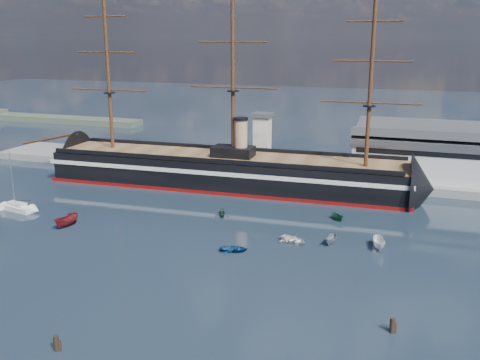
% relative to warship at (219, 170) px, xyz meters
% --- Properties ---
extents(ground, '(600.00, 600.00, 0.00)m').
position_rel_warship_xyz_m(ground, '(4.31, -20.00, -4.04)').
color(ground, '#172532').
rests_on(ground, ground).
extents(quay, '(180.00, 18.00, 2.00)m').
position_rel_warship_xyz_m(quay, '(14.31, 16.00, -4.04)').
color(quay, slate).
rests_on(quay, ground).
extents(quay_tower, '(5.00, 5.00, 15.00)m').
position_rel_warship_xyz_m(quay_tower, '(7.31, 13.00, 5.72)').
color(quay_tower, silver).
rests_on(quay_tower, ground).
extents(shoreline, '(120.00, 10.00, 4.00)m').
position_rel_warship_xyz_m(shoreline, '(-134.92, 75.00, -2.59)').
color(shoreline, '#3F4C38').
rests_on(shoreline, ground).
extents(warship, '(113.16, 19.50, 53.94)m').
position_rel_warship_xyz_m(warship, '(0.00, 0.00, 0.00)').
color(warship, black).
rests_on(warship, ground).
extents(sailboat, '(8.64, 4.10, 13.31)m').
position_rel_warship_xyz_m(sailboat, '(-33.91, -32.89, -3.19)').
color(sailboat, silver).
rests_on(sailboat, ground).
extents(motorboat_a, '(7.28, 3.42, 2.81)m').
position_rel_warship_xyz_m(motorboat_a, '(-17.53, -38.05, -4.04)').
color(motorboat_a, maroon).
rests_on(motorboat_a, ground).
extents(motorboat_b, '(1.93, 3.21, 1.40)m').
position_rel_warship_xyz_m(motorboat_b, '(17.87, -39.29, -4.04)').
color(motorboat_b, navy).
rests_on(motorboat_b, ground).
extents(motorboat_c, '(5.10, 2.47, 1.96)m').
position_rel_warship_xyz_m(motorboat_c, '(33.30, -30.25, -4.04)').
color(motorboat_c, slate).
rests_on(motorboat_c, ground).
extents(motorboat_d, '(5.92, 4.06, 1.99)m').
position_rel_warship_xyz_m(motorboat_d, '(9.20, -22.33, -4.04)').
color(motorboat_d, '#133728').
rests_on(motorboat_d, ground).
extents(motorboat_e, '(2.69, 3.66, 1.59)m').
position_rel_warship_xyz_m(motorboat_e, '(26.72, -31.92, -4.04)').
color(motorboat_e, silver).
rests_on(motorboat_e, ground).
extents(motorboat_f, '(6.45, 3.43, 2.45)m').
position_rel_warship_xyz_m(motorboat_f, '(41.66, -29.84, -4.04)').
color(motorboat_f, white).
rests_on(motorboat_f, ground).
extents(motorboat_g, '(3.99, 3.85, 1.62)m').
position_rel_warship_xyz_m(motorboat_g, '(32.42, -16.89, -4.04)').
color(motorboat_g, '#13512A').
rests_on(motorboat_g, ground).
extents(piling_near_mid, '(0.64, 0.64, 2.65)m').
position_rel_warship_xyz_m(piling_near_mid, '(8.08, -74.84, -4.04)').
color(piling_near_mid, black).
rests_on(piling_near_mid, ground).
extents(piling_far_right, '(0.64, 0.64, 2.70)m').
position_rel_warship_xyz_m(piling_far_right, '(45.62, -57.73, -4.04)').
color(piling_far_right, black).
rests_on(piling_far_right, ground).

